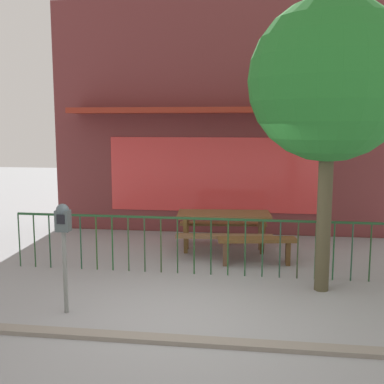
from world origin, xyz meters
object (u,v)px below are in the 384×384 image
Objects in this scene: picnic_table_left at (224,221)px; parking_meter_near at (63,229)px; patio_bench at (257,245)px; street_tree at (329,82)px.

picnic_table_left is 1.30× the size of parking_meter_near.
picnic_table_left is 1.34× the size of patio_bench.
street_tree reaches higher than picnic_table_left.
parking_meter_near is (-1.85, -3.36, 0.53)m from picnic_table_left.
street_tree is (3.49, 1.38, 1.96)m from parking_meter_near.
patio_bench is 0.33× the size of street_tree.
parking_meter_near is at bearing -134.03° from patio_bench.
parking_meter_near is at bearing -158.47° from street_tree.
street_tree is (1.63, -1.99, 2.49)m from picnic_table_left.
patio_bench is at bearing 45.97° from parking_meter_near.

